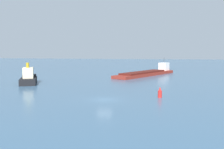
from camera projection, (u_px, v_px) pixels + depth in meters
name	position (u px, v px, depth m)	size (l,w,h in m)	color
ground_plane	(104.00, 100.00, 43.99)	(400.00, 400.00, 0.00)	#3D607F
cargo_barge	(147.00, 73.00, 86.49)	(18.52, 28.87, 5.50)	maroon
tugboat	(28.00, 78.00, 64.68)	(6.98, 9.76, 5.26)	black
channel_buoy_red	(160.00, 93.00, 45.96)	(0.70, 0.70, 1.90)	red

